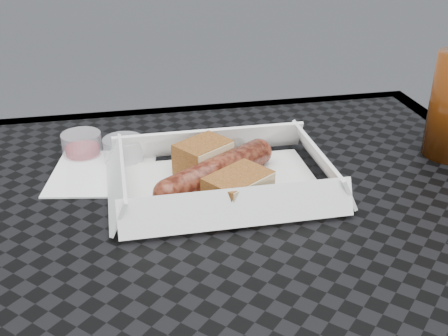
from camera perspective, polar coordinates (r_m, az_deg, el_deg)
name	(u,v)px	position (r m, az deg, el deg)	size (l,w,h in m)	color
patio_table	(207,320)	(0.58, -1.70, -15.22)	(0.80, 0.80, 0.74)	black
food_tray	(222,186)	(0.64, -0.18, -1.83)	(0.22, 0.15, 0.00)	white
bratwurst	(217,172)	(0.63, -0.77, -0.36)	(0.15, 0.11, 0.03)	maroon
bread_near	(203,157)	(0.66, -2.13, 1.08)	(0.06, 0.04, 0.04)	#945225
bread_far	(238,189)	(0.60, 1.45, -2.17)	(0.07, 0.05, 0.03)	#945225
veg_garnish	(297,199)	(0.61, 7.38, -3.17)	(0.03, 0.03, 0.00)	#DB4209
napkin	(103,173)	(0.69, -12.21, -0.47)	(0.12, 0.12, 0.00)	white
condiment_cup_sauce	(82,145)	(0.73, -14.24, 2.31)	(0.05, 0.05, 0.03)	maroon
condiment_cup_empty	(124,150)	(0.71, -10.16, 1.83)	(0.05, 0.05, 0.03)	silver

